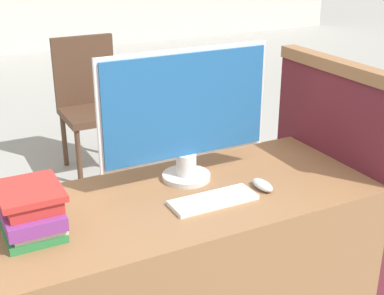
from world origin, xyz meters
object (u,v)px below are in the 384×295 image
object	(u,v)px
keyboard	(213,200)
far_chair	(91,98)
monitor	(186,113)
book_stack	(30,209)
mouse	(263,185)

from	to	relation	value
keyboard	far_chair	xyz separation A→B (m)	(0.21, 2.14, -0.24)
monitor	book_stack	xyz separation A→B (m)	(-0.60, -0.12, -0.19)
mouse	far_chair	world-z (taller)	far_chair
mouse	far_chair	xyz separation A→B (m)	(-0.01, 2.13, -0.24)
monitor	book_stack	world-z (taller)	monitor
monitor	mouse	size ratio (longest dim) A/B	6.10
mouse	book_stack	distance (m)	0.82
keyboard	far_chair	bearing A→B (deg)	84.54
book_stack	far_chair	size ratio (longest dim) A/B	0.30
keyboard	book_stack	world-z (taller)	book_stack
mouse	monitor	bearing A→B (deg)	135.56
book_stack	monitor	bearing A→B (deg)	10.92
mouse	far_chair	bearing A→B (deg)	90.18
monitor	mouse	bearing A→B (deg)	-44.44
monitor	keyboard	bearing A→B (deg)	-90.46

